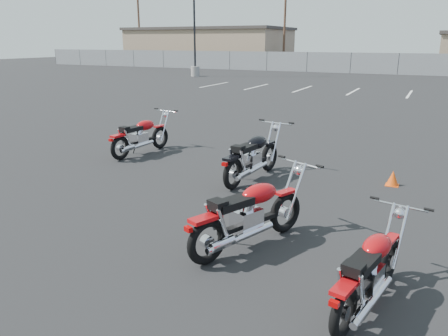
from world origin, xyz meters
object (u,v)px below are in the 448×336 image
at_px(motorcycle_front_red, 141,136).
at_px(motorcycle_second_black, 253,157).
at_px(motorcycle_third_red, 249,214).
at_px(motorcycle_rear_red, 370,271).

xyz_separation_m(motorcycle_front_red, motorcycle_second_black, (3.40, -0.75, 0.03)).
relative_size(motorcycle_second_black, motorcycle_third_red, 1.03).
bearing_deg(motorcycle_third_red, motorcycle_rear_red, -23.73).
bearing_deg(motorcycle_third_red, motorcycle_front_red, 141.19).
bearing_deg(motorcycle_front_red, motorcycle_rear_red, -35.14).
relative_size(motorcycle_front_red, motorcycle_third_red, 0.97).
bearing_deg(motorcycle_second_black, motorcycle_third_red, -68.34).
distance_m(motorcycle_second_black, motorcycle_rear_red, 4.67).
height_order(motorcycle_front_red, motorcycle_third_red, motorcycle_third_red).
bearing_deg(motorcycle_third_red, motorcycle_second_black, 111.66).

